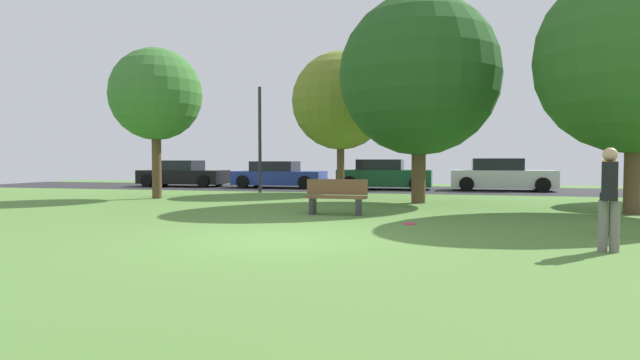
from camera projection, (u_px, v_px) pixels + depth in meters
name	position (u px, v px, depth m)	size (l,w,h in m)	color
ground_plane	(280.00, 239.00, 9.24)	(44.00, 44.00, 0.00)	#547F38
road_strip	(387.00, 189.00, 24.75)	(44.00, 6.40, 0.01)	#28282B
oak_tree_center	(635.00, 58.00, 13.26)	(4.92, 4.92, 6.48)	brown
oak_tree_right	(156.00, 95.00, 18.77)	(3.31, 3.31, 5.42)	brown
maple_tree_far	(419.00, 76.00, 16.76)	(5.16, 5.16, 6.70)	brown
birch_tree_lone	(341.00, 101.00, 21.98)	(4.13, 4.13, 5.96)	brown
person_thrower	(609.00, 188.00, 9.58)	(0.29, 0.37, 1.61)	black
person_catcher	(609.00, 195.00, 7.92)	(0.29, 0.37, 1.59)	slate
frisbee_disc	(409.00, 224.00, 11.35)	(0.27, 0.27, 0.03)	#EA2D6B
parked_car_black	(182.00, 174.00, 27.37)	(4.55, 2.01, 1.37)	black
parked_car_blue	(279.00, 175.00, 26.12)	(4.52, 2.12, 1.32)	#233893
parked_car_green	(384.00, 175.00, 24.71)	(4.37, 2.04, 1.42)	#195633
parked_car_white	(501.00, 176.00, 23.60)	(4.52, 1.92, 1.46)	white
park_bench	(336.00, 196.00, 13.37)	(1.60, 0.45, 0.90)	brown
street_lamp_post	(260.00, 140.00, 22.19)	(0.14, 0.14, 4.50)	#2D2D33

